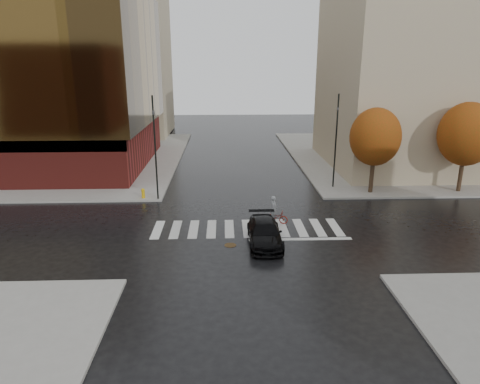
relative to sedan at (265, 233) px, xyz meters
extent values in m
plane|color=black|center=(-0.86, 1.80, -0.66)|extent=(120.00, 120.00, 0.00)
cube|color=gray|center=(-21.86, 22.80, -0.58)|extent=(30.00, 30.00, 0.15)
cube|color=gray|center=(20.14, 22.80, -0.58)|extent=(30.00, 30.00, 0.15)
cube|color=silver|center=(-0.86, 2.30, -0.65)|extent=(12.00, 3.00, 0.01)
cube|color=maroon|center=(-22.86, 19.80, 1.49)|extent=(26.00, 18.00, 4.00)
cube|color=tan|center=(16.14, 18.80, 8.49)|extent=(16.00, 16.00, 18.00)
cube|color=tan|center=(-16.86, 38.80, 9.49)|extent=(14.00, 12.00, 20.00)
cylinder|color=black|center=(9.14, 9.20, 0.89)|extent=(0.32, 0.32, 2.80)
ellipsoid|color=#94320E|center=(9.14, 9.20, 3.81)|extent=(3.80, 3.80, 4.37)
cylinder|color=black|center=(16.14, 9.20, 0.89)|extent=(0.32, 0.32, 2.80)
ellipsoid|color=#94320E|center=(16.14, 9.20, 3.97)|extent=(4.20, 4.20, 4.83)
imported|color=black|center=(0.00, 0.00, 0.00)|extent=(1.84, 4.52, 1.31)
imported|color=maroon|center=(0.99, 3.13, -0.24)|extent=(1.68, 0.97, 0.84)
imported|color=gray|center=(0.89, 3.13, 0.30)|extent=(0.56, 0.71, 1.70)
cylinder|color=black|center=(-7.16, 8.10, 3.25)|extent=(0.12, 0.12, 7.51)
imported|color=black|center=(-7.16, 8.10, 5.97)|extent=(0.22, 0.20, 0.94)
cylinder|color=black|center=(6.60, 10.80, 3.19)|extent=(0.12, 0.12, 7.38)
imported|color=black|center=(6.60, 10.80, 5.86)|extent=(0.21, 0.23, 0.92)
cylinder|color=gold|center=(-8.27, 8.30, -0.20)|extent=(0.24, 0.24, 0.61)
sphere|color=gold|center=(-8.27, 8.30, 0.11)|extent=(0.27, 0.27, 0.27)
cylinder|color=#4C361B|center=(-1.94, -0.20, -0.65)|extent=(0.88, 0.88, 0.01)
camera|label=1|loc=(-2.24, -22.27, 9.20)|focal=32.00mm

